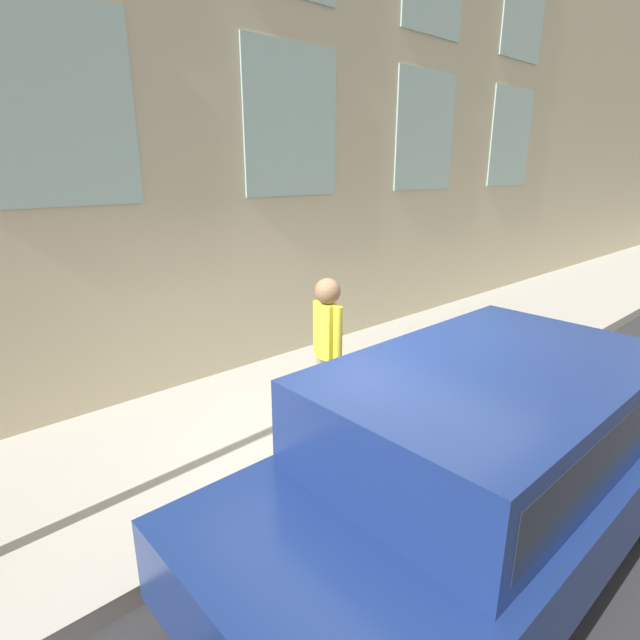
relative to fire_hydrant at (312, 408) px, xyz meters
The scene contains 5 objects.
ground_plane 0.81m from the fire_hydrant, 167.17° to the right, with size 80.00×80.00×0.00m, color #2D2D30.
sidewalk 0.98m from the fire_hydrant, ahead, with size 2.77×60.00×0.17m.
fire_hydrant is the anchor object (origin of this frame).
person 0.71m from the fire_hydrant, 63.67° to the right, with size 0.40×0.26×1.64m.
parked_truck_navy_near 1.79m from the fire_hydrant, behind, with size 1.88×4.40×1.54m.
Camera 1 is at (-2.80, 3.05, 2.86)m, focal length 28.00 mm.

